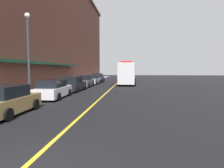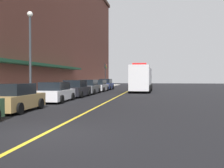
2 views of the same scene
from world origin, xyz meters
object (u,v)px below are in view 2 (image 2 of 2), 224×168
at_px(parked_car_2, 55,92).
at_px(street_lamp_left, 30,46).
at_px(parked_car_6, 106,85).
at_px(traffic_light_near, 105,71).
at_px(parked_car_5, 99,86).
at_px(parking_meter_1, 62,86).
at_px(parking_meter_0, 73,85).
at_px(parking_meter_3, 62,86).
at_px(parked_car_4, 89,87).
at_px(parked_car_3, 76,89).
at_px(box_truck, 141,79).
at_px(parking_meter_2, 86,84).
at_px(parked_car_1, 16,98).

relative_size(parked_car_2, street_lamp_left, 0.70).
xyz_separation_m(parked_car_6, traffic_light_near, (-1.40, 7.24, 2.36)).
distance_m(parked_car_5, parked_car_6, 5.38).
bearing_deg(parking_meter_1, parking_meter_0, 90.00).
bearing_deg(street_lamp_left, parked_car_6, 84.57).
relative_size(parking_meter_0, parking_meter_3, 1.00).
bearing_deg(parked_car_2, parked_car_4, -2.60).
xyz_separation_m(parked_car_3, box_truck, (5.85, 10.83, 0.97)).
bearing_deg(parked_car_3, parked_car_4, 1.16).
xyz_separation_m(parking_meter_1, parking_meter_2, (0.00, 9.33, 0.00)).
distance_m(parked_car_4, box_truck, 8.10).
height_order(parking_meter_0, traffic_light_near, traffic_light_near).
bearing_deg(parking_meter_0, parked_car_3, -69.56).
bearing_deg(parked_car_6, parked_car_2, -179.57).
relative_size(parking_meter_2, traffic_light_near, 0.31).
bearing_deg(parked_car_1, parking_meter_0, 3.53).
bearing_deg(parked_car_1, parked_car_6, -1.72).
height_order(parking_meter_1, street_lamp_left, street_lamp_left).
bearing_deg(parking_meter_2, parking_meter_0, -90.00).
bearing_deg(parked_car_6, parking_meter_2, 168.37).
xyz_separation_m(parked_car_4, parking_meter_1, (-1.46, -5.16, 0.28)).
bearing_deg(parked_car_3, parked_car_2, -179.20).
distance_m(parking_meter_3, traffic_light_near, 23.44).
distance_m(box_truck, street_lamp_left, 18.44).
bearing_deg(traffic_light_near, parked_car_5, -83.59).
xyz_separation_m(parked_car_5, parking_meter_3, (-1.48, -10.72, 0.31)).
distance_m(parking_meter_0, street_lamp_left, 10.01).
distance_m(parked_car_6, parking_meter_0, 12.38).
relative_size(parking_meter_3, traffic_light_near, 0.31).
relative_size(parked_car_5, parking_meter_2, 3.59).
height_order(parked_car_3, parking_meter_1, parked_car_3).
height_order(parking_meter_2, traffic_light_near, traffic_light_near).
height_order(parking_meter_3, traffic_light_near, traffic_light_near).
distance_m(parked_car_6, parking_meter_3, 16.17).
xyz_separation_m(parked_car_2, traffic_light_near, (-1.26, 28.59, 2.41)).
bearing_deg(traffic_light_near, parking_meter_1, -90.15).
relative_size(parked_car_3, parked_car_4, 0.92).
bearing_deg(parking_meter_3, parked_car_6, 84.81).
relative_size(parked_car_3, parking_meter_2, 3.27).
bearing_deg(parking_meter_1, traffic_light_near, 89.85).
height_order(parked_car_4, parked_car_5, parked_car_4).
relative_size(parked_car_2, box_truck, 0.52).
relative_size(parked_car_3, box_truck, 0.46).
relative_size(parked_car_2, parking_meter_2, 3.65).
relative_size(parked_car_6, parking_meter_1, 3.17).
height_order(parked_car_6, street_lamp_left, street_lamp_left).
distance_m(parked_car_5, street_lamp_left, 16.85).
xyz_separation_m(parked_car_4, parking_meter_2, (-1.46, 4.17, 0.28)).
relative_size(parked_car_3, parking_meter_0, 3.27).
distance_m(parked_car_2, parked_car_3, 5.29).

